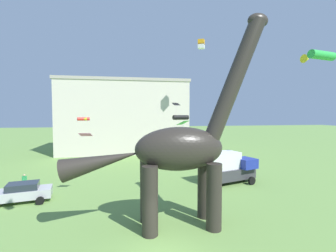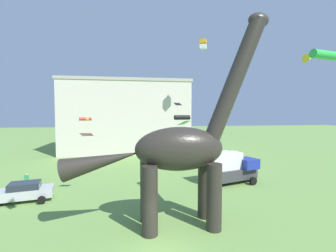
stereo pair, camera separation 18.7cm
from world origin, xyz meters
name	(u,v)px [view 2 (the right image)]	position (x,y,z in m)	size (l,w,h in m)	color
dinosaur_sculpture	(179,149)	(1.55, 3.40, 4.95)	(13.09, 2.77, 13.68)	#2D2823
parked_sedan_left	(25,191)	(-10.01, 9.53, 0.81)	(4.47, 2.58, 1.55)	#B7B7BC
parked_box_truck	(229,167)	(8.58, 11.69, 1.65)	(5.97, 3.65, 3.20)	#38383D
person_far_spectator	(27,179)	(-11.62, 13.88, 0.74)	(0.46, 0.20, 1.23)	#2D3347
kite_high_left	(86,119)	(-7.21, 21.25, 6.46)	(1.59, 1.55, 0.45)	red
kite_near_high	(87,135)	(-5.06, 9.47, 5.41)	(1.09, 0.84, 0.31)	pink
kite_mid_center	(181,117)	(4.54, 16.34, 6.70)	(2.04, 1.92, 0.58)	black
kite_mid_left	(184,123)	(3.73, 11.30, 6.26)	(1.49, 1.53, 1.67)	green
kite_far_right	(203,44)	(9.33, 23.22, 17.46)	(1.22, 1.22, 1.29)	orange
kite_drifting	(178,104)	(5.58, 23.54, 8.57)	(1.32, 1.13, 1.49)	black
kite_mid_right	(321,56)	(14.87, 7.27, 12.17)	(2.77, 2.54, 0.79)	green
background_building_block	(127,116)	(-2.09, 35.43, 6.64)	(23.10, 12.29, 13.26)	beige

